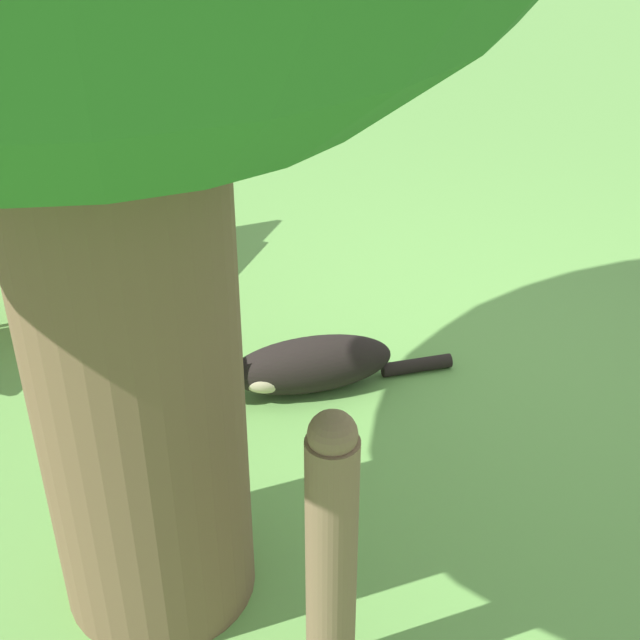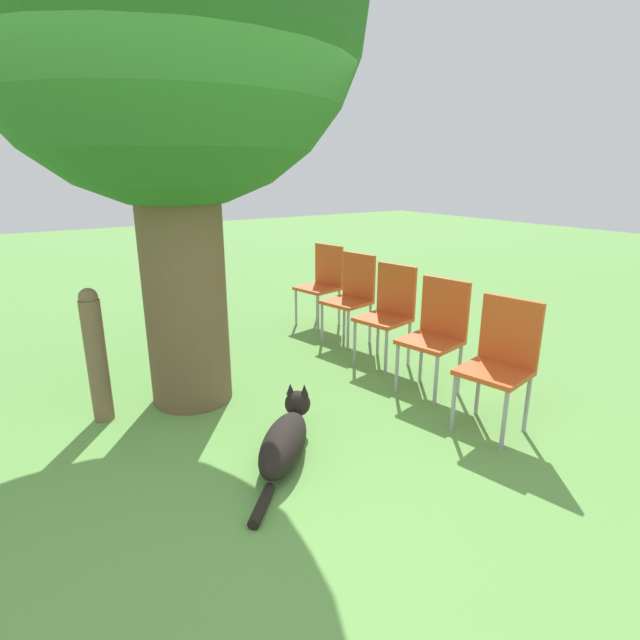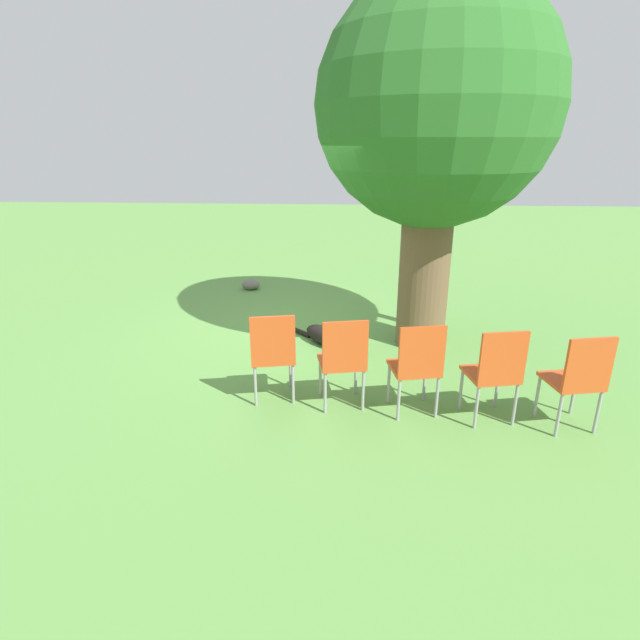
{
  "view_description": "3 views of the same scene",
  "coord_description": "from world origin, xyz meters",
  "px_view_note": "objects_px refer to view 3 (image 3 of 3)",
  "views": [
    {
      "loc": [
        -1.35,
        2.93,
        2.4
      ],
      "look_at": [
        0.44,
        0.02,
        0.28
      ],
      "focal_mm": 50.0,
      "sensor_mm": 36.0,
      "label": 1
    },
    {
      "loc": [
        -0.98,
        -2.36,
        1.83
      ],
      "look_at": [
        1.26,
        1.0,
        0.61
      ],
      "focal_mm": 28.0,
      "sensor_mm": 36.0,
      "label": 2
    },
    {
      "loc": [
        6.49,
        0.45,
        2.55
      ],
      "look_at": [
        0.48,
        0.07,
        0.38
      ],
      "focal_mm": 28.0,
      "sensor_mm": 36.0,
      "label": 3
    }
  ],
  "objects_px": {
    "dog": "(330,337)",
    "red_chair_1": "(343,357)",
    "oak_tree": "(436,111)",
    "red_chair_3": "(496,369)",
    "red_chair_0": "(273,351)",
    "fence_post": "(417,291)",
    "red_chair_4": "(578,376)",
    "red_chair_2": "(417,363)"
  },
  "relations": [
    {
      "from": "red_chair_2",
      "to": "red_chair_3",
      "type": "xyz_separation_m",
      "value": [
        0.1,
        0.71,
        0.0
      ]
    },
    {
      "from": "dog",
      "to": "red_chair_2",
      "type": "xyz_separation_m",
      "value": [
        1.66,
        0.9,
        0.42
      ]
    },
    {
      "from": "fence_post",
      "to": "red_chair_4",
      "type": "distance_m",
      "value": 2.97
    },
    {
      "from": "red_chair_0",
      "to": "red_chair_3",
      "type": "height_order",
      "value": "same"
    },
    {
      "from": "fence_post",
      "to": "red_chair_0",
      "type": "relative_size",
      "value": 1.06
    },
    {
      "from": "red_chair_1",
      "to": "red_chair_3",
      "type": "relative_size",
      "value": 1.0
    },
    {
      "from": "dog",
      "to": "red_chair_1",
      "type": "relative_size",
      "value": 0.98
    },
    {
      "from": "fence_post",
      "to": "red_chair_2",
      "type": "relative_size",
      "value": 1.06
    },
    {
      "from": "red_chair_1",
      "to": "oak_tree",
      "type": "bearing_deg",
      "value": -40.5
    },
    {
      "from": "red_chair_4",
      "to": "red_chair_1",
      "type": "bearing_deg",
      "value": 70.95
    },
    {
      "from": "fence_post",
      "to": "red_chair_4",
      "type": "height_order",
      "value": "fence_post"
    },
    {
      "from": "dog",
      "to": "fence_post",
      "type": "relative_size",
      "value": 0.92
    },
    {
      "from": "red_chair_2",
      "to": "red_chair_1",
      "type": "bearing_deg",
      "value": 70.95
    },
    {
      "from": "red_chair_0",
      "to": "red_chair_4",
      "type": "relative_size",
      "value": 1.0
    },
    {
      "from": "red_chair_0",
      "to": "red_chair_4",
      "type": "height_order",
      "value": "same"
    },
    {
      "from": "oak_tree",
      "to": "red_chair_3",
      "type": "distance_m",
      "value": 3.07
    },
    {
      "from": "red_chair_0",
      "to": "red_chair_3",
      "type": "xyz_separation_m",
      "value": [
        0.29,
        2.13,
        0.0
      ]
    },
    {
      "from": "red_chair_2",
      "to": "red_chair_0",
      "type": "bearing_deg",
      "value": 70.95
    },
    {
      "from": "dog",
      "to": "red_chair_2",
      "type": "distance_m",
      "value": 1.94
    },
    {
      "from": "dog",
      "to": "red_chair_4",
      "type": "bearing_deg",
      "value": 5.09
    },
    {
      "from": "dog",
      "to": "red_chair_0",
      "type": "relative_size",
      "value": 0.98
    },
    {
      "from": "fence_post",
      "to": "red_chair_1",
      "type": "xyz_separation_m",
      "value": [
        2.47,
        -1.02,
        0.03
      ]
    },
    {
      "from": "dog",
      "to": "red_chair_4",
      "type": "distance_m",
      "value": 3.0
    },
    {
      "from": "red_chair_2",
      "to": "red_chair_4",
      "type": "xyz_separation_m",
      "value": [
        0.19,
        1.42,
        0.0
      ]
    },
    {
      "from": "fence_post",
      "to": "red_chair_3",
      "type": "relative_size",
      "value": 1.06
    },
    {
      "from": "dog",
      "to": "fence_post",
      "type": "distance_m",
      "value": 1.56
    },
    {
      "from": "red_chair_0",
      "to": "red_chair_4",
      "type": "distance_m",
      "value": 2.86
    },
    {
      "from": "red_chair_3",
      "to": "fence_post",
      "type": "bearing_deg",
      "value": -2.79
    },
    {
      "from": "red_chair_0",
      "to": "red_chair_4",
      "type": "bearing_deg",
      "value": -109.05
    },
    {
      "from": "dog",
      "to": "fence_post",
      "type": "xyz_separation_m",
      "value": [
        -0.9,
        1.21,
        0.39
      ]
    },
    {
      "from": "dog",
      "to": "red_chair_3",
      "type": "relative_size",
      "value": 0.98
    },
    {
      "from": "red_chair_2",
      "to": "dog",
      "type": "bearing_deg",
      "value": 17.12
    },
    {
      "from": "oak_tree",
      "to": "fence_post",
      "type": "xyz_separation_m",
      "value": [
        -0.69,
        0.03,
        -2.35
      ]
    },
    {
      "from": "dog",
      "to": "red_chair_1",
      "type": "distance_m",
      "value": 1.64
    },
    {
      "from": "fence_post",
      "to": "red_chair_1",
      "type": "height_order",
      "value": "fence_post"
    },
    {
      "from": "oak_tree",
      "to": "dog",
      "type": "relative_size",
      "value": 4.58
    },
    {
      "from": "red_chair_1",
      "to": "red_chair_3",
      "type": "bearing_deg",
      "value": -109.05
    },
    {
      "from": "oak_tree",
      "to": "red_chair_0",
      "type": "bearing_deg",
      "value": -45.31
    },
    {
      "from": "oak_tree",
      "to": "fence_post",
      "type": "bearing_deg",
      "value": 177.9
    },
    {
      "from": "red_chair_0",
      "to": "red_chair_4",
      "type": "xyz_separation_m",
      "value": [
        0.38,
        2.83,
        0.0
      ]
    },
    {
      "from": "red_chair_0",
      "to": "red_chair_3",
      "type": "bearing_deg",
      "value": -109.05
    },
    {
      "from": "oak_tree",
      "to": "red_chair_1",
      "type": "bearing_deg",
      "value": -29.15
    }
  ]
}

